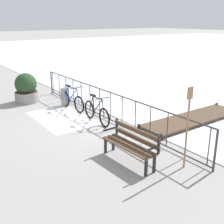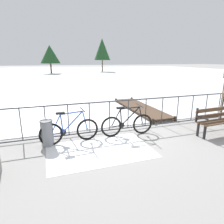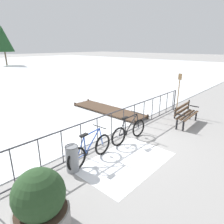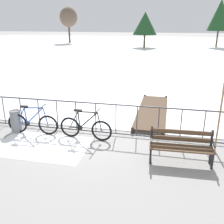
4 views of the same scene
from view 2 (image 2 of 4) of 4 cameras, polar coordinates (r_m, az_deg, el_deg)
name	(u,v)px [view 2 (image 2 of 4)]	position (r m, az deg, el deg)	size (l,w,h in m)	color
ground_plane	(119,131)	(6.62, 2.02, -5.62)	(160.00, 160.00, 0.00)	gray
frozen_pond	(59,74)	(34.33, -15.39, 10.78)	(80.00, 56.00, 0.03)	white
snow_patch	(100,150)	(5.29, -3.55, -11.20)	(2.76, 1.73, 0.01)	white
railing_fence	(119,115)	(6.44, 2.07, -0.97)	(9.06, 0.06, 1.07)	#38383D
bicycle_near_railing	(70,131)	(5.74, -12.38, -5.41)	(1.71, 0.52, 0.97)	black
bicycle_second	(127,124)	(6.17, 4.48, -3.62)	(1.71, 0.52, 0.97)	black
park_bench	(218,118)	(7.14, 28.75, -1.66)	(1.62, 0.55, 0.89)	brown
trash_bin	(47,133)	(5.74, -18.59, -5.83)	(0.35, 0.35, 0.73)	gray
oar_upright	(223,93)	(8.29, 29.84, 4.75)	(0.04, 0.16, 1.98)	#937047
wooden_dock	(140,107)	(9.42, 8.26, 1.33)	(1.10, 4.20, 0.20)	#4C3828
tree_west_mid	(102,49)	(39.59, -2.92, 17.96)	(3.15, 3.15, 6.31)	brown
tree_centre	(50,54)	(35.49, -17.82, 15.89)	(3.31, 3.31, 4.70)	brown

